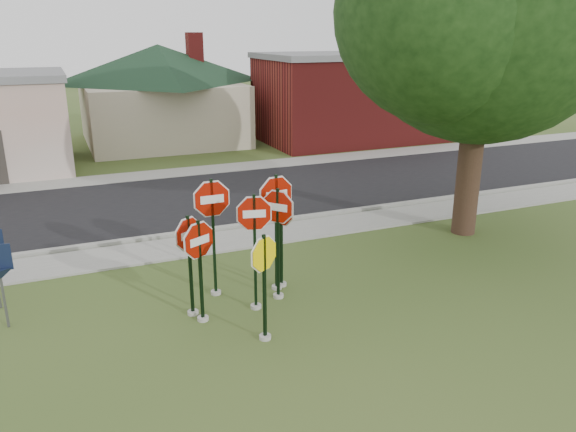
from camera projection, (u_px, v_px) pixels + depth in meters
name	position (u px, v px, depth m)	size (l,w,h in m)	color
ground	(277.00, 336.00, 11.28)	(120.00, 120.00, 0.00)	#354E1D
sidewalk_near	(206.00, 244.00, 16.09)	(60.00, 1.60, 0.06)	gray
road	(173.00, 202.00, 20.03)	(60.00, 7.00, 0.04)	black
sidewalk_far	(152.00, 175.00, 23.79)	(60.00, 1.60, 0.06)	gray
curb	(197.00, 232.00, 16.95)	(60.00, 0.20, 0.14)	gray
stop_sign_center	(255.00, 236.00, 11.88)	(1.03, 0.24, 2.72)	#A5A29A
stop_sign_yellow	(264.00, 276.00, 10.74)	(0.86, 0.48, 2.30)	#A5A29A
stop_sign_left	(200.00, 258.00, 11.44)	(0.96, 0.50, 2.34)	#A5A29A
stop_sign_right	(278.00, 228.00, 12.39)	(0.68, 0.81, 2.70)	#A5A29A
stop_sign_back_right	(276.00, 214.00, 12.76)	(1.16, 0.24, 2.92)	#A5A29A
stop_sign_back_left	(213.00, 219.00, 12.50)	(1.15, 0.24, 2.89)	#A5A29A
stop_sign_far_right	(281.00, 228.00, 13.05)	(0.41, 0.96, 2.43)	#A5A29A
stop_sign_far_left	(190.00, 253.00, 11.70)	(0.85, 0.54, 2.35)	#A5A29A
building_house	(159.00, 74.00, 30.14)	(11.60, 11.60, 6.20)	#B6AB90
building_brick	(354.00, 96.00, 31.16)	(10.20, 6.20, 4.75)	maroon
oak_tree	(486.00, 1.00, 15.06)	(11.25, 10.65, 10.43)	black
bg_tree_right	(426.00, 35.00, 40.43)	(5.60, 5.60, 8.40)	black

